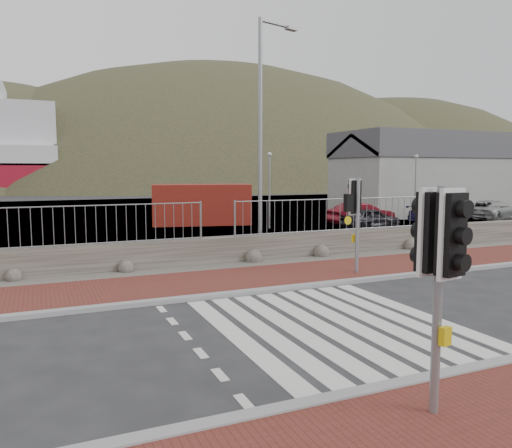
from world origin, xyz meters
name	(u,v)px	position (x,y,z in m)	size (l,w,h in m)	color
ground	(333,324)	(0.00, 0.00, 0.00)	(220.00, 220.00, 0.00)	#28282B
sidewalk_far	(249,279)	(0.00, 4.50, 0.04)	(40.00, 3.00, 0.08)	maroon
kerb_near	(440,377)	(0.00, -3.00, 0.05)	(40.00, 0.25, 0.12)	gray
kerb_far	(271,290)	(0.00, 3.00, 0.05)	(40.00, 0.25, 0.12)	gray
zebra_crossing	(333,324)	(0.00, 0.00, 0.01)	(4.62, 5.60, 0.01)	silver
gravel_strip	(225,267)	(0.00, 6.50, 0.03)	(40.00, 1.50, 0.06)	#59544C
stone_wall	(217,250)	(0.00, 7.30, 0.45)	(40.00, 0.60, 0.90)	#4D473F
railing	(218,211)	(0.00, 7.15, 1.82)	(18.07, 0.07, 1.22)	gray
quay	(123,214)	(0.00, 27.90, 0.00)	(120.00, 40.00, 0.50)	#4C4C4F
water	(82,193)	(0.00, 62.90, 0.00)	(220.00, 50.00, 0.05)	#3F4C54
harbor_building	(421,173)	(20.00, 19.90, 2.93)	(12.20, 6.20, 5.80)	#9E9E99
hills_backdrop	(113,307)	(6.74, 87.90, -23.05)	(254.00, 90.00, 100.00)	#323821
traffic_signal_near	(440,253)	(-0.94, -3.86, 2.14)	(0.46, 0.32, 2.97)	gray
traffic_signal_far	(357,205)	(3.25, 3.88, 2.12)	(0.71, 0.29, 2.93)	gray
streetlight	(263,125)	(2.11, 8.14, 4.79)	(1.77, 0.65, 8.51)	gray
shipping_container	(201,204)	(3.25, 19.42, 1.17)	(5.60, 2.33, 2.33)	maroon
car_a	(370,219)	(10.76, 13.31, 0.58)	(1.37, 3.41, 1.16)	black
car_b	(361,214)	(11.50, 15.18, 0.65)	(1.37, 3.92, 1.29)	maroon
car_c	(436,214)	(16.27, 14.36, 0.56)	(1.57, 3.87, 1.12)	#15143E
car_d	(492,210)	(20.58, 14.10, 0.64)	(2.13, 4.61, 1.28)	#9B9B9B
car_e	(481,210)	(20.78, 15.09, 0.56)	(1.33, 3.31, 1.13)	black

